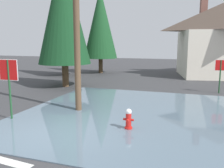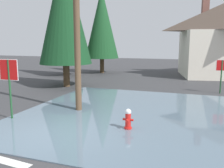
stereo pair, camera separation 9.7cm
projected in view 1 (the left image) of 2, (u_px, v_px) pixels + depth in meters
The scene contains 9 objects.
ground_plane at pixel (53, 137), 8.34m from camera, with size 80.00×80.00×0.10m, color #38383A.
flood_puddle at pixel (129, 113), 10.87m from camera, with size 9.29×10.07×0.03m, color slate.
stop_sign_near at pixel (9, 76), 9.77m from camera, with size 0.85×0.08×2.46m.
fire_hydrant at pixel (129, 119), 8.84m from camera, with size 0.39×0.33×0.77m.
utility_pole at pixel (76, 4), 10.58m from camera, with size 1.60×0.28×9.11m.
stop_sign_far at pixel (220, 70), 14.99m from camera, with size 0.66×0.12×2.07m.
pine_tree_tall_left at pixel (100, 23), 24.45m from camera, with size 3.38×3.38×8.46m.
pine_tree_mid_left at pixel (63, 23), 22.55m from camera, with size 3.29×3.29×8.22m.
pine_tree_short_left at pixel (63, 9), 16.64m from camera, with size 3.64×3.64×9.09m.
Camera 1 is at (4.44, -6.86, 3.13)m, focal length 39.38 mm.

